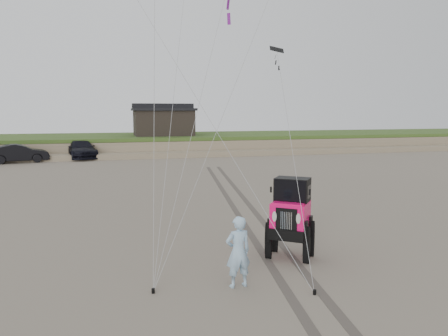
{
  "coord_description": "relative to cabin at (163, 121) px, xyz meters",
  "views": [
    {
      "loc": [
        -3.59,
        -9.64,
        4.32
      ],
      "look_at": [
        -0.26,
        3.0,
        2.6
      ],
      "focal_mm": 35.0,
      "sensor_mm": 36.0,
      "label": 1
    }
  ],
  "objects": [
    {
      "name": "tire_tracks",
      "position": [
        0.0,
        -29.0,
        -3.23
      ],
      "size": [
        5.22,
        29.74,
        0.01
      ],
      "color": "#4C443D",
      "rests_on": "ground"
    },
    {
      "name": "stake_main",
      "position": [
        -4.7,
        -36.62,
        -3.18
      ],
      "size": [
        0.08,
        0.08,
        0.12
      ],
      "primitive_type": "cylinder",
      "color": "black",
      "rests_on": "ground"
    },
    {
      "name": "cabin",
      "position": [
        0.0,
        0.0,
        0.0
      ],
      "size": [
        6.4,
        5.4,
        3.35
      ],
      "color": "black",
      "rests_on": "dune_ridge"
    },
    {
      "name": "truck_b",
      "position": [
        -12.94,
        -7.1,
        -2.47
      ],
      "size": [
        4.89,
        2.52,
        1.54
      ],
      "primitive_type": "imported",
      "rotation": [
        0.0,
        0.0,
        1.77
      ],
      "color": "black",
      "rests_on": "ground"
    },
    {
      "name": "man",
      "position": [
        -2.63,
        -36.75,
        -2.35
      ],
      "size": [
        0.7,
        0.51,
        1.78
      ],
      "primitive_type": "imported",
      "rotation": [
        0.0,
        0.0,
        3.27
      ],
      "color": "#83A0CB",
      "rests_on": "ground"
    },
    {
      "name": "dune_ridge",
      "position": [
        -2.0,
        0.5,
        -2.42
      ],
      "size": [
        160.0,
        14.25,
        1.73
      ],
      "color": "#7A6B54",
      "rests_on": "ground"
    },
    {
      "name": "jeep",
      "position": [
        -0.53,
        -35.08,
        -2.29
      ],
      "size": [
        4.8,
        5.38,
        1.89
      ],
      "primitive_type": null,
      "rotation": [
        0.0,
        0.0,
        -0.64
      ],
      "color": "#FF0D66",
      "rests_on": "ground"
    },
    {
      "name": "ground",
      "position": [
        -2.0,
        -37.0,
        -3.24
      ],
      "size": [
        160.0,
        160.0,
        0.0
      ],
      "primitive_type": "plane",
      "color": "#6B6054",
      "rests_on": "ground"
    },
    {
      "name": "truck_c",
      "position": [
        -8.14,
        -4.99,
        -2.41
      ],
      "size": [
        3.44,
        6.06,
        1.66
      ],
      "primitive_type": "imported",
      "rotation": [
        0.0,
        0.0,
        0.21
      ],
      "color": "black",
      "rests_on": "ground"
    },
    {
      "name": "stake_aux",
      "position": [
        -1.01,
        -37.67,
        -3.18
      ],
      "size": [
        0.08,
        0.08,
        0.12
      ],
      "primitive_type": "cylinder",
      "color": "black",
      "rests_on": "ground"
    }
  ]
}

